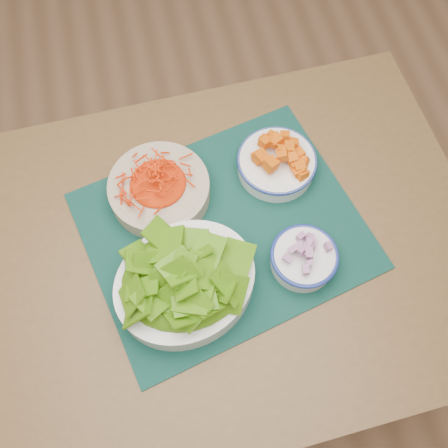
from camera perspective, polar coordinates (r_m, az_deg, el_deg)
name	(u,v)px	position (r m, az deg, el deg)	size (l,w,h in m)	color
ground	(186,273)	(1.86, -4.37, -5.56)	(4.00, 4.00, 0.00)	#966A48
table	(195,268)	(1.16, -3.39, -5.07)	(1.29, 0.88, 0.75)	brown
placemat	(224,230)	(1.09, 0.00, -0.70)	(0.58, 0.47, 0.00)	black
carrot_bowl	(159,187)	(1.10, -7.45, 4.22)	(0.29, 0.29, 0.08)	tan
squash_bowl	(277,160)	(1.13, 6.09, 7.29)	(0.18, 0.18, 0.09)	white
lettuce_bowl	(185,280)	(0.99, -4.53, -6.36)	(0.35, 0.32, 0.13)	white
onion_bowl	(304,257)	(1.04, 9.14, -3.73)	(0.18, 0.18, 0.07)	white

